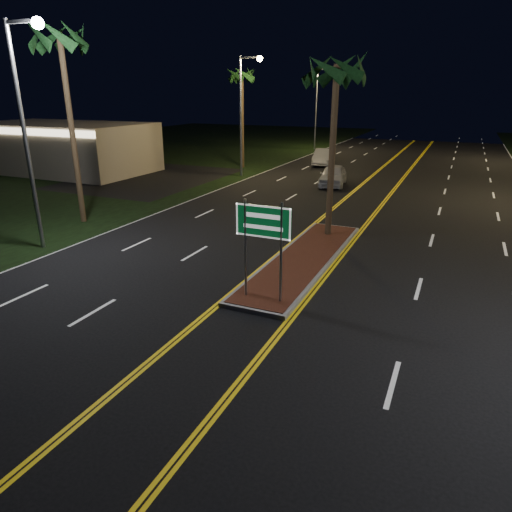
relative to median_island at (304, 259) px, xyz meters
The scene contains 13 objects.
ground 7.00m from the median_island, 90.00° to the right, with size 120.00×120.00×0.00m, color black.
grass_left 34.99m from the median_island, 149.04° to the left, with size 40.00×110.00×0.01m, color black.
median_island is the anchor object (origin of this frame).
highway_sign 4.80m from the median_island, 90.00° to the right, with size 1.80×0.08×3.20m.
commercial_building 29.13m from the median_island, 153.45° to the left, with size 15.00×8.12×4.00m.
streetlight_left_near 12.36m from the median_island, 164.22° to the right, with size 1.91×0.44×9.00m.
streetlight_left_mid 20.80m from the median_island, 121.98° to the left, with size 1.91×0.44×9.00m.
streetlight_left_far 38.89m from the median_island, 106.00° to the left, with size 1.91×0.44×9.00m.
palm_median 8.00m from the median_island, 90.00° to the left, with size 2.40×2.40×8.30m.
palm_left_near 15.20m from the median_island, behind, with size 2.40×2.40×9.80m.
palm_left_far 25.76m from the median_island, 121.36° to the left, with size 2.40×2.40×8.80m.
car_near 16.30m from the median_island, 101.07° to the left, with size 2.22×5.17×1.72m, color silver.
car_far 26.30m from the median_island, 104.52° to the left, with size 2.20×5.12×1.71m, color #ACADB6.
Camera 1 is at (5.25, -9.50, 6.39)m, focal length 32.00 mm.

